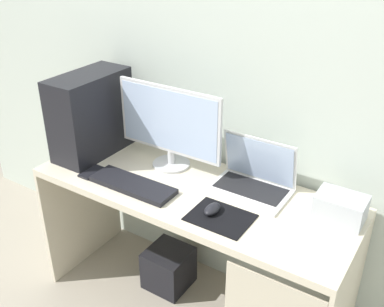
# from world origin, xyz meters

# --- Properties ---
(ground_plane) EXTENTS (8.00, 8.00, 0.00)m
(ground_plane) POSITION_xyz_m (0.00, 0.00, 0.00)
(ground_plane) COLOR #9E9384
(wall_back) EXTENTS (4.00, 0.05, 2.60)m
(wall_back) POSITION_xyz_m (0.00, 0.33, 1.30)
(wall_back) COLOR beige
(wall_back) RESTS_ON ground_plane
(desk) EXTENTS (1.53, 0.57, 0.74)m
(desk) POSITION_xyz_m (0.02, -0.01, 0.60)
(desk) COLOR beige
(desk) RESTS_ON ground_plane
(pc_tower) EXTENTS (0.21, 0.43, 0.43)m
(pc_tower) POSITION_xyz_m (-0.63, 0.03, 0.96)
(pc_tower) COLOR black
(pc_tower) RESTS_ON desk
(monitor) EXTENTS (0.57, 0.19, 0.42)m
(monitor) POSITION_xyz_m (-0.21, 0.12, 0.96)
(monitor) COLOR silver
(monitor) RESTS_ON desk
(laptop) EXTENTS (0.36, 0.24, 0.24)m
(laptop) POSITION_xyz_m (0.24, 0.14, 0.79)
(laptop) COLOR white
(laptop) RESTS_ON desk
(projector) EXTENTS (0.20, 0.14, 0.11)m
(projector) POSITION_xyz_m (0.64, 0.13, 0.80)
(projector) COLOR #B7BCC6
(projector) RESTS_ON desk
(keyboard) EXTENTS (0.42, 0.14, 0.02)m
(keyboard) POSITION_xyz_m (-0.23, -0.14, 0.75)
(keyboard) COLOR black
(keyboard) RESTS_ON desk
(mousepad) EXTENTS (0.26, 0.20, 0.00)m
(mousepad) POSITION_xyz_m (0.23, -0.13, 0.74)
(mousepad) COLOR black
(mousepad) RESTS_ON desk
(mouse_left) EXTENTS (0.06, 0.10, 0.03)m
(mouse_left) POSITION_xyz_m (0.18, -0.12, 0.76)
(mouse_left) COLOR black
(mouse_left) RESTS_ON mousepad
(cell_phone) EXTENTS (0.07, 0.13, 0.01)m
(cell_phone) POSITION_xyz_m (-0.48, -0.15, 0.75)
(cell_phone) COLOR black
(cell_phone) RESTS_ON desk
(subwoofer) EXTENTS (0.23, 0.23, 0.23)m
(subwoofer) POSITION_xyz_m (-0.20, 0.06, 0.12)
(subwoofer) COLOR black
(subwoofer) RESTS_ON ground_plane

